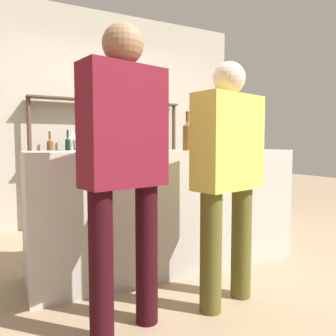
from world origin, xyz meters
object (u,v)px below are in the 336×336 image
(counter_bottle_3, at_px, (116,133))
(customer_center, at_px, (228,167))
(ice_bucket, at_px, (204,137))
(customer_left, at_px, (124,156))
(counter_bottle_4, at_px, (214,136))
(cork_jar, at_px, (142,142))
(counter_bottle_1, at_px, (187,135))
(counter_bottle_0, at_px, (254,135))
(counter_bottle_2, at_px, (245,137))
(counter_bottle_5, at_px, (250,135))
(wine_glass, at_px, (72,135))

(counter_bottle_3, height_order, customer_center, customer_center)
(ice_bucket, bearing_deg, counter_bottle_3, 178.25)
(customer_left, bearing_deg, counter_bottle_4, -66.00)
(counter_bottle_4, distance_m, customer_center, 1.11)
(customer_center, bearing_deg, customer_left, 76.20)
(counter_bottle_3, distance_m, cork_jar, 0.27)
(customer_left, bearing_deg, ice_bucket, -63.57)
(counter_bottle_1, relative_size, customer_center, 0.20)
(counter_bottle_0, distance_m, counter_bottle_2, 0.26)
(ice_bucket, bearing_deg, customer_left, -140.56)
(cork_jar, bearing_deg, customer_center, -67.84)
(counter_bottle_5, xyz_separation_m, cork_jar, (-1.00, 0.12, -0.06))
(counter_bottle_5, bearing_deg, counter_bottle_4, 114.52)
(customer_left, bearing_deg, counter_bottle_3, -28.39)
(counter_bottle_1, relative_size, wine_glass, 1.97)
(ice_bucket, bearing_deg, counter_bottle_0, -8.88)
(counter_bottle_3, bearing_deg, cork_jar, -54.33)
(counter_bottle_4, xyz_separation_m, customer_center, (-0.55, -0.94, -0.22))
(counter_bottle_1, relative_size, counter_bottle_4, 0.95)
(ice_bucket, height_order, cork_jar, ice_bucket)
(counter_bottle_3, bearing_deg, customer_left, -105.39)
(counter_bottle_1, distance_m, ice_bucket, 0.44)
(counter_bottle_5, relative_size, ice_bucket, 1.51)
(counter_bottle_3, bearing_deg, wine_glass, 178.26)
(wine_glass, bearing_deg, counter_bottle_3, -1.74)
(cork_jar, bearing_deg, wine_glass, 156.52)
(counter_bottle_2, relative_size, counter_bottle_4, 0.94)
(counter_bottle_1, distance_m, counter_bottle_3, 0.59)
(counter_bottle_2, bearing_deg, wine_glass, 170.73)
(counter_bottle_2, relative_size, customer_left, 0.19)
(counter_bottle_4, height_order, ice_bucket, counter_bottle_4)
(counter_bottle_1, relative_size, counter_bottle_5, 0.90)
(counter_bottle_0, relative_size, ice_bucket, 1.60)
(counter_bottle_1, height_order, ice_bucket, counter_bottle_1)
(counter_bottle_3, distance_m, counter_bottle_4, 0.99)
(counter_bottle_0, xyz_separation_m, wine_glass, (-1.75, 0.12, -0.03))
(counter_bottle_3, xyz_separation_m, counter_bottle_5, (1.15, -0.33, -0.01))
(counter_bottle_5, bearing_deg, wine_glass, 167.18)
(counter_bottle_0, distance_m, customer_left, 1.86)
(customer_center, bearing_deg, counter_bottle_2, -60.23)
(counter_bottle_1, relative_size, counter_bottle_3, 0.84)
(counter_bottle_1, height_order, counter_bottle_3, counter_bottle_3)
(customer_center, bearing_deg, counter_bottle_5, -63.36)
(counter_bottle_2, bearing_deg, customer_center, -136.00)
(counter_bottle_3, relative_size, wine_glass, 2.34)
(counter_bottle_0, height_order, counter_bottle_3, counter_bottle_3)
(counter_bottle_2, bearing_deg, ice_bucket, 146.10)
(counter_bottle_3, distance_m, customer_left, 0.99)
(ice_bucket, bearing_deg, cork_jar, -165.51)
(counter_bottle_3, relative_size, counter_bottle_4, 1.13)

